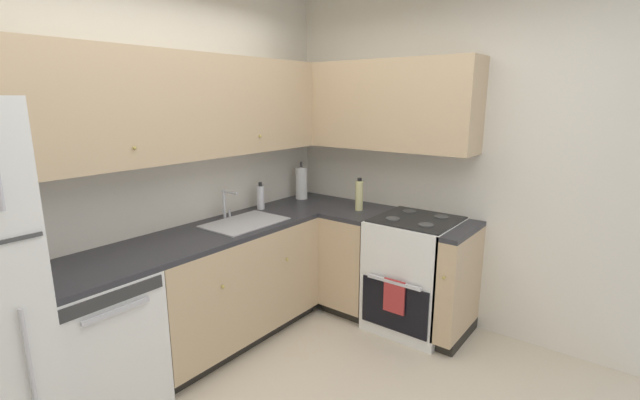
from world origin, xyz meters
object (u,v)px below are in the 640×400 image
oil_bottle (359,195)px  soap_bottle (261,197)px  paper_towel_roll (301,183)px  oven_range (414,273)px  dishwasher (94,344)px

oil_bottle → soap_bottle: bearing=124.9°
paper_towel_roll → oil_bottle: (-0.04, -0.66, -0.02)m
oven_range → paper_towel_roll: size_ratio=2.91×
dishwasher → paper_towel_roll: paper_towel_roll is taller
oven_range → soap_bottle: soap_bottle is taller
paper_towel_roll → dishwasher: bearing=-175.6°
soap_bottle → paper_towel_roll: 0.52m
soap_bottle → oil_bottle: (0.48, -0.68, 0.03)m
oven_range → soap_bottle: size_ratio=4.53×
oven_range → oil_bottle: size_ratio=3.81×
oil_bottle → dishwasher: bearing=166.1°
dishwasher → paper_towel_roll: 2.16m
paper_towel_roll → oil_bottle: 0.66m
dishwasher → oven_range: size_ratio=0.82×
oil_bottle → oven_range: bearing=-88.0°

